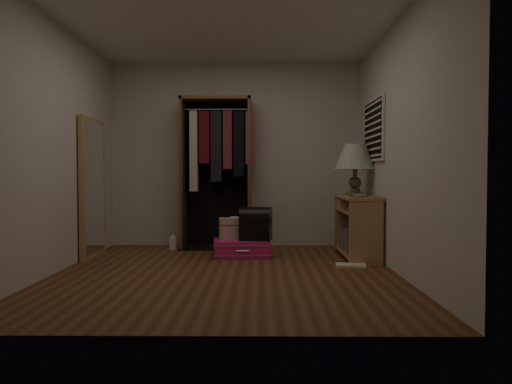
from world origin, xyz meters
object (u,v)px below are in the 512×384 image
(console_bookshelf, at_px, (357,225))
(train_case, at_px, (235,228))
(white_jug, at_px, (173,243))
(table_lamp, at_px, (355,158))
(floor_mirror, at_px, (93,188))
(black_bag, at_px, (256,223))
(pink_suitcase, at_px, (241,248))
(open_wardrobe, at_px, (218,159))

(console_bookshelf, height_order, train_case, console_bookshelf)
(console_bookshelf, height_order, white_jug, console_bookshelf)
(train_case, xyz_separation_m, table_lamp, (1.51, 0.08, 0.88))
(floor_mirror, height_order, train_case, floor_mirror)
(console_bookshelf, bearing_deg, train_case, 177.56)
(white_jug, bearing_deg, train_case, -30.47)
(floor_mirror, relative_size, white_jug, 8.04)
(console_bookshelf, relative_size, black_bag, 2.75)
(pink_suitcase, bearing_deg, console_bookshelf, -4.78)
(console_bookshelf, relative_size, white_jug, 5.30)
(train_case, distance_m, black_bag, 0.30)
(floor_mirror, distance_m, pink_suitcase, 1.97)
(floor_mirror, bearing_deg, console_bookshelf, 0.61)
(console_bookshelf, bearing_deg, table_lamp, 88.74)
(open_wardrobe, relative_size, floor_mirror, 1.21)
(console_bookshelf, xyz_separation_m, white_jug, (-2.36, 0.57, -0.30))
(open_wardrobe, bearing_deg, white_jug, -164.11)
(open_wardrobe, relative_size, black_bag, 5.03)
(table_lamp, relative_size, white_jug, 3.03)
(pink_suitcase, distance_m, black_bag, 0.36)
(open_wardrobe, bearing_deg, train_case, -69.14)
(pink_suitcase, xyz_separation_m, train_case, (-0.09, 0.08, 0.24))
(train_case, height_order, black_bag, black_bag)
(open_wardrobe, distance_m, table_lamp, 1.86)
(console_bookshelf, relative_size, train_case, 2.70)
(pink_suitcase, relative_size, black_bag, 1.82)
(floor_mirror, relative_size, black_bag, 4.18)
(floor_mirror, xyz_separation_m, train_case, (1.73, 0.10, -0.51))
(open_wardrobe, distance_m, pink_suitcase, 1.39)
(open_wardrobe, xyz_separation_m, pink_suitcase, (0.34, -0.75, -1.12))
(white_jug, bearing_deg, open_wardrobe, 15.89)
(floor_mirror, bearing_deg, train_case, 3.26)
(train_case, distance_m, white_jug, 1.02)
(open_wardrobe, height_order, floor_mirror, open_wardrobe)
(console_bookshelf, height_order, table_lamp, table_lamp)
(black_bag, height_order, table_lamp, table_lamp)
(pink_suitcase, bearing_deg, white_jug, 142.85)
(black_bag, bearing_deg, open_wardrobe, 132.06)
(floor_mirror, bearing_deg, open_wardrobe, 27.49)
(console_bookshelf, height_order, pink_suitcase, console_bookshelf)
(console_bookshelf, distance_m, train_case, 1.51)
(black_bag, distance_m, white_jug, 1.32)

